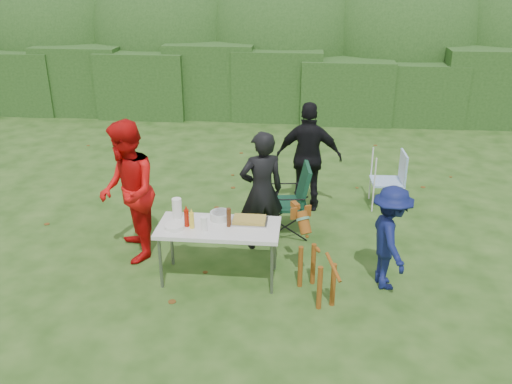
# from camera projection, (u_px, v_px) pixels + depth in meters

# --- Properties ---
(ground) EXTENTS (80.00, 80.00, 0.00)m
(ground) POSITION_uv_depth(u_px,v_px,m) (236.00, 289.00, 6.68)
(ground) COLOR #1E4211
(hedge_row) EXTENTS (22.00, 1.40, 1.70)m
(hedge_row) POSITION_uv_depth(u_px,v_px,m) (278.00, 84.00, 13.66)
(hedge_row) COLOR #23471C
(hedge_row) RESTS_ON ground
(shrub_backdrop) EXTENTS (20.00, 2.60, 3.20)m
(shrub_backdrop) POSITION_uv_depth(u_px,v_px,m) (282.00, 45.00, 14.83)
(shrub_backdrop) COLOR #3D6628
(shrub_backdrop) RESTS_ON ground
(folding_table) EXTENTS (1.50, 0.70, 0.74)m
(folding_table) POSITION_uv_depth(u_px,v_px,m) (219.00, 230.00, 6.65)
(folding_table) COLOR silver
(folding_table) RESTS_ON ground
(person_cook) EXTENTS (0.72, 0.60, 1.69)m
(person_cook) POSITION_uv_depth(u_px,v_px,m) (262.00, 191.00, 7.37)
(person_cook) COLOR black
(person_cook) RESTS_ON ground
(person_red_jacket) EXTENTS (1.02, 1.13, 1.90)m
(person_red_jacket) POSITION_uv_depth(u_px,v_px,m) (128.00, 192.00, 7.07)
(person_red_jacket) COLOR red
(person_red_jacket) RESTS_ON ground
(person_black_puffy) EXTENTS (1.05, 0.48, 1.76)m
(person_black_puffy) POSITION_uv_depth(u_px,v_px,m) (309.00, 157.00, 8.51)
(person_black_puffy) COLOR black
(person_black_puffy) RESTS_ON ground
(child) EXTENTS (0.63, 0.93, 1.32)m
(child) POSITION_uv_depth(u_px,v_px,m) (390.00, 238.00, 6.51)
(child) COLOR #0F174E
(child) RESTS_ON ground
(dog) EXTENTS (0.82, 1.08, 0.96)m
(dog) POSITION_uv_depth(u_px,v_px,m) (317.00, 261.00, 6.37)
(dog) COLOR brown
(dog) RESTS_ON ground
(camping_chair) EXTENTS (0.74, 0.74, 1.06)m
(camping_chair) POSITION_uv_depth(u_px,v_px,m) (286.00, 200.00, 7.87)
(camping_chair) COLOR #103925
(camping_chair) RESTS_ON ground
(lawn_chair) EXTENTS (0.57, 0.57, 0.93)m
(lawn_chair) POSITION_uv_depth(u_px,v_px,m) (387.00, 179.00, 8.78)
(lawn_chair) COLOR #4185D6
(lawn_chair) RESTS_ON ground
(food_tray) EXTENTS (0.45, 0.30, 0.02)m
(food_tray) POSITION_uv_depth(u_px,v_px,m) (249.00, 221.00, 6.72)
(food_tray) COLOR #B7B7BA
(food_tray) RESTS_ON folding_table
(focaccia_bread) EXTENTS (0.40, 0.26, 0.04)m
(focaccia_bread) POSITION_uv_depth(u_px,v_px,m) (249.00, 219.00, 6.71)
(focaccia_bread) COLOR #B0963C
(focaccia_bread) RESTS_ON food_tray
(mustard_bottle) EXTENTS (0.06, 0.06, 0.20)m
(mustard_bottle) POSITION_uv_depth(u_px,v_px,m) (192.00, 220.00, 6.54)
(mustard_bottle) COLOR yellow
(mustard_bottle) RESTS_ON folding_table
(ketchup_bottle) EXTENTS (0.06, 0.06, 0.22)m
(ketchup_bottle) POSITION_uv_depth(u_px,v_px,m) (187.00, 218.00, 6.58)
(ketchup_bottle) COLOR #9E1707
(ketchup_bottle) RESTS_ON folding_table
(beer_bottle) EXTENTS (0.06, 0.06, 0.24)m
(beer_bottle) POSITION_uv_depth(u_px,v_px,m) (229.00, 217.00, 6.58)
(beer_bottle) COLOR #47230F
(beer_bottle) RESTS_ON folding_table
(paper_towel_roll) EXTENTS (0.12, 0.12, 0.26)m
(paper_towel_roll) POSITION_uv_depth(u_px,v_px,m) (177.00, 208.00, 6.79)
(paper_towel_roll) COLOR white
(paper_towel_roll) RESTS_ON folding_table
(cup_stack) EXTENTS (0.08, 0.08, 0.18)m
(cup_stack) POSITION_uv_depth(u_px,v_px,m) (204.00, 224.00, 6.48)
(cup_stack) COLOR white
(cup_stack) RESTS_ON folding_table
(pasta_bowl) EXTENTS (0.26, 0.26, 0.10)m
(pasta_bowl) POSITION_uv_depth(u_px,v_px,m) (220.00, 216.00, 6.78)
(pasta_bowl) COLOR silver
(pasta_bowl) RESTS_ON folding_table
(plate_stack) EXTENTS (0.24, 0.24, 0.05)m
(plate_stack) POSITION_uv_depth(u_px,v_px,m) (174.00, 227.00, 6.56)
(plate_stack) COLOR white
(plate_stack) RESTS_ON folding_table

